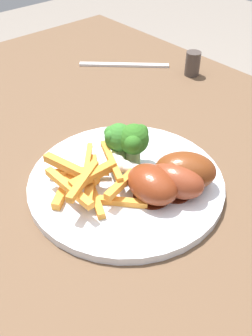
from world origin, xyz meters
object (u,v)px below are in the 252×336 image
object	(u,v)px
fork	(124,65)
broccoli_floret_front	(133,141)
broccoli_floret_middle	(120,139)
carrot_fries_pile	(88,180)
chicken_drumstick_far	(150,183)
chicken_drumstick_extra	(172,179)
pepper_shaker	(193,64)
chicken_drumstick_near	(182,171)
dinner_plate	(126,183)
dining_table	(162,241)

from	to	relation	value
fork	broccoli_floret_front	bearing A→B (deg)	94.78
fork	broccoli_floret_middle	bearing A→B (deg)	91.81
carrot_fries_pile	chicken_drumstick_far	distance (m)	0.08
chicken_drumstick_extra	broccoli_floret_front	bearing A→B (deg)	0.51
chicken_drumstick_far	pepper_shaker	distance (m)	0.38
broccoli_floret_middle	pepper_shaker	bearing A→B (deg)	-66.81
chicken_drumstick_near	pepper_shaker	bearing A→B (deg)	-51.30
chicken_drumstick_extra	fork	xyz separation A→B (m)	(0.35, -0.22, -0.03)
broccoli_floret_middle	pepper_shaker	distance (m)	0.33
chicken_drumstick_near	fork	xyz separation A→B (m)	(0.34, -0.20, -0.03)
chicken_drumstick_extra	fork	world-z (taller)	chicken_drumstick_extra
fork	pepper_shaker	xyz separation A→B (m)	(-0.12, -0.08, 0.02)
broccoli_floret_middle	chicken_drumstick_far	distance (m)	0.08
carrot_fries_pile	chicken_drumstick_extra	xyz separation A→B (m)	(-0.07, -0.08, 0.00)
chicken_drumstick_far	carrot_fries_pile	bearing A→B (deg)	42.66
chicken_drumstick_far	broccoli_floret_front	bearing A→B (deg)	-22.70
chicken_drumstick_near	chicken_drumstick_extra	distance (m)	0.02
chicken_drumstick_extra	fork	size ratio (longest dim) A/B	0.69
dinner_plate	pepper_shaker	size ratio (longest dim) A/B	5.53
carrot_fries_pile	fork	size ratio (longest dim) A/B	0.78
broccoli_floret_middle	dinner_plate	bearing A→B (deg)	150.79
dinner_plate	chicken_drumstick_near	world-z (taller)	chicken_drumstick_near
chicken_drumstick_near	fork	bearing A→B (deg)	-30.21
dining_table	fork	xyz separation A→B (m)	(0.34, -0.22, 0.10)
dining_table	broccoli_floret_front	xyz separation A→B (m)	(0.06, 0.00, 0.15)
carrot_fries_pile	chicken_drumstick_far	size ratio (longest dim) A/B	1.26
chicken_drumstick_extra	pepper_shaker	xyz separation A→B (m)	(0.22, -0.30, -0.01)
chicken_drumstick_extra	carrot_fries_pile	bearing A→B (deg)	47.64
broccoli_floret_front	chicken_drumstick_far	distance (m)	0.07
broccoli_floret_front	carrot_fries_pile	bearing A→B (deg)	91.58
dining_table	chicken_drumstick_extra	distance (m)	0.13
dining_table	fork	bearing A→B (deg)	-32.91
broccoli_floret_front	pepper_shaker	xyz separation A→B (m)	(0.15, -0.30, -0.03)
broccoli_floret_middle	fork	bearing A→B (deg)	-42.02
chicken_drumstick_extra	pepper_shaker	bearing A→B (deg)	-52.98
dining_table	chicken_drumstick_far	world-z (taller)	chicken_drumstick_far
dinner_plate	chicken_drumstick_far	xyz separation A→B (m)	(-0.04, -0.00, 0.03)
carrot_fries_pile	chicken_drumstick_near	distance (m)	0.12
dining_table	broccoli_floret_front	bearing A→B (deg)	2.46
broccoli_floret_middle	chicken_drumstick_extra	world-z (taller)	broccoli_floret_middle
chicken_drumstick_extra	chicken_drumstick_far	bearing A→B (deg)	61.04
chicken_drumstick_far	dining_table	bearing A→B (deg)	-99.80
fork	chicken_drumstick_far	bearing A→B (deg)	97.32
dining_table	chicken_drumstick_extra	world-z (taller)	chicken_drumstick_extra
chicken_drumstick_far	chicken_drumstick_near	bearing A→B (deg)	-105.76
dinner_plate	broccoli_floret_front	xyz separation A→B (m)	(0.02, -0.03, 0.05)
carrot_fries_pile	broccoli_floret_middle	bearing A→B (deg)	-73.33
dinner_plate	broccoli_floret_middle	size ratio (longest dim) A/B	4.42
chicken_drumstick_near	pepper_shaker	world-z (taller)	chicken_drumstick_near
dinner_plate	broccoli_floret_front	world-z (taller)	broccoli_floret_front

